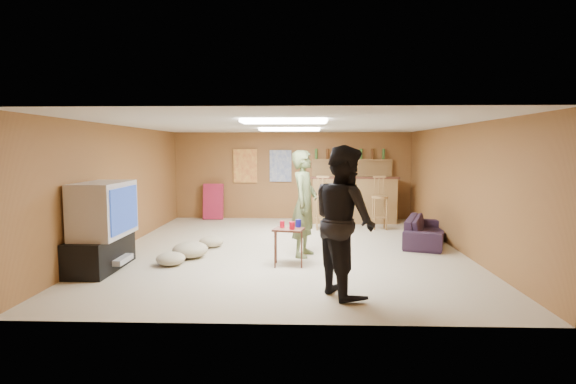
{
  "coord_description": "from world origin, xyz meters",
  "views": [
    {
      "loc": [
        0.27,
        -7.92,
        1.78
      ],
      "look_at": [
        0.0,
        0.2,
        1.0
      ],
      "focal_mm": 28.0,
      "sensor_mm": 36.0,
      "label": 1
    }
  ],
  "objects_px": {
    "person_olive": "(304,204)",
    "person_black": "(344,221)",
    "tray_table": "(289,247)",
    "bar_counter": "(353,200)",
    "tv_body": "(103,209)",
    "sofa": "(426,230)"
  },
  "relations": [
    {
      "from": "person_black",
      "to": "person_olive",
      "type": "bearing_deg",
      "value": -10.41
    },
    {
      "from": "person_olive",
      "to": "person_black",
      "type": "distance_m",
      "value": 2.02
    },
    {
      "from": "tv_body",
      "to": "sofa",
      "type": "bearing_deg",
      "value": 20.97
    },
    {
      "from": "tv_body",
      "to": "bar_counter",
      "type": "xyz_separation_m",
      "value": [
        4.15,
        4.45,
        -0.35
      ]
    },
    {
      "from": "tv_body",
      "to": "person_olive",
      "type": "xyz_separation_m",
      "value": [
        2.95,
        0.95,
        -0.02
      ]
    },
    {
      "from": "tv_body",
      "to": "tray_table",
      "type": "distance_m",
      "value": 2.79
    },
    {
      "from": "tv_body",
      "to": "person_black",
      "type": "distance_m",
      "value": 3.57
    },
    {
      "from": "person_black",
      "to": "tray_table",
      "type": "xyz_separation_m",
      "value": [
        -0.72,
        1.32,
        -0.63
      ]
    },
    {
      "from": "person_olive",
      "to": "person_black",
      "type": "relative_size",
      "value": 0.96
    },
    {
      "from": "tv_body",
      "to": "person_olive",
      "type": "bearing_deg",
      "value": 17.94
    },
    {
      "from": "tv_body",
      "to": "sofa",
      "type": "xyz_separation_m",
      "value": [
        5.24,
        2.01,
        -0.65
      ]
    },
    {
      "from": "sofa",
      "to": "person_black",
      "type": "bearing_deg",
      "value": 168.1
    },
    {
      "from": "tray_table",
      "to": "person_olive",
      "type": "bearing_deg",
      "value": 69.38
    },
    {
      "from": "person_black",
      "to": "tv_body",
      "type": "bearing_deg",
      "value": 49.48
    },
    {
      "from": "bar_counter",
      "to": "tray_table",
      "type": "bearing_deg",
      "value": -109.26
    },
    {
      "from": "sofa",
      "to": "person_olive",
      "type": "bearing_deg",
      "value": 133.85
    },
    {
      "from": "person_olive",
      "to": "sofa",
      "type": "relative_size",
      "value": 1.03
    },
    {
      "from": "bar_counter",
      "to": "person_olive",
      "type": "relative_size",
      "value": 1.14
    },
    {
      "from": "bar_counter",
      "to": "tray_table",
      "type": "relative_size",
      "value": 3.48
    },
    {
      "from": "tv_body",
      "to": "person_black",
      "type": "xyz_separation_m",
      "value": [
        3.42,
        -1.01,
        0.01
      ]
    },
    {
      "from": "person_olive",
      "to": "sofa",
      "type": "xyz_separation_m",
      "value": [
        2.29,
        1.05,
        -0.63
      ]
    },
    {
      "from": "tray_table",
      "to": "person_black",
      "type": "bearing_deg",
      "value": -61.5
    }
  ]
}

